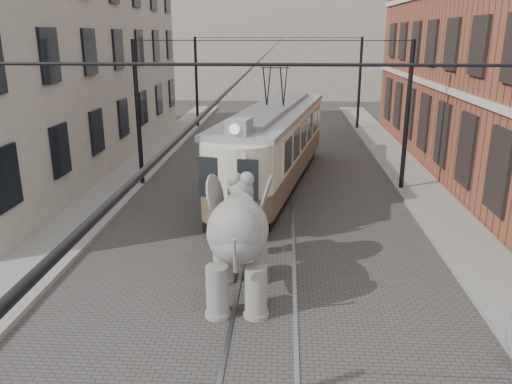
{
  "coord_description": "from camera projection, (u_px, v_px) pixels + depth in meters",
  "views": [
    {
      "loc": [
        0.43,
        -14.49,
        6.2
      ],
      "look_at": [
        -0.35,
        -1.3,
        2.1
      ],
      "focal_mm": 35.92,
      "sensor_mm": 36.0,
      "label": 1
    }
  ],
  "objects": [
    {
      "name": "ground",
      "position": [
        270.0,
        245.0,
        15.68
      ],
      "size": [
        120.0,
        120.0,
        0.0
      ],
      "primitive_type": "plane",
      "color": "#3B3936"
    },
    {
      "name": "tram_rails",
      "position": [
        270.0,
        245.0,
        15.68
      ],
      "size": [
        1.54,
        80.0,
        0.02
      ],
      "primitive_type": null,
      "color": "slate",
      "rests_on": "ground"
    },
    {
      "name": "sidewalk_right",
      "position": [
        470.0,
        247.0,
        15.32
      ],
      "size": [
        2.0,
        60.0,
        0.15
      ],
      "primitive_type": "cube",
      "color": "slate",
      "rests_on": "ground"
    },
    {
      "name": "sidewalk_left",
      "position": [
        63.0,
        238.0,
        16.03
      ],
      "size": [
        2.0,
        60.0,
        0.15
      ],
      "primitive_type": "cube",
      "color": "slate",
      "rests_on": "ground"
    },
    {
      "name": "stucco_building",
      "position": [
        47.0,
        60.0,
        24.35
      ],
      "size": [
        7.0,
        24.0,
        10.0
      ],
      "primitive_type": "cube",
      "color": "gray",
      "rests_on": "ground"
    },
    {
      "name": "distant_block",
      "position": [
        284.0,
        25.0,
        51.74
      ],
      "size": [
        28.0,
        10.0,
        14.0
      ],
      "primitive_type": "cube",
      "color": "gray",
      "rests_on": "ground"
    },
    {
      "name": "catenary",
      "position": [
        270.0,
        121.0,
        19.57
      ],
      "size": [
        11.0,
        30.2,
        6.0
      ],
      "primitive_type": null,
      "color": "black",
      "rests_on": "ground"
    },
    {
      "name": "tram",
      "position": [
        275.0,
        127.0,
        21.25
      ],
      "size": [
        4.75,
        12.69,
        4.93
      ],
      "primitive_type": null,
      "rotation": [
        0.0,
        0.0,
        -0.18
      ],
      "color": "#BEB79A",
      "rests_on": "ground"
    },
    {
      "name": "elephant",
      "position": [
        238.0,
        245.0,
        12.19
      ],
      "size": [
        2.69,
        4.61,
        2.75
      ],
      "primitive_type": null,
      "rotation": [
        0.0,
        0.0,
        0.05
      ],
      "color": "slate",
      "rests_on": "ground"
    }
  ]
}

